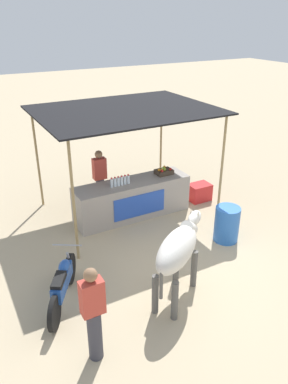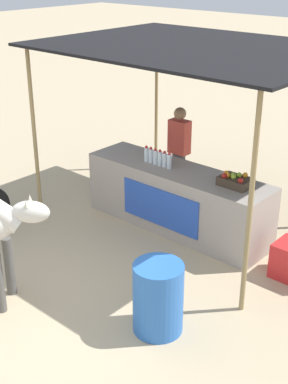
# 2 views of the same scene
# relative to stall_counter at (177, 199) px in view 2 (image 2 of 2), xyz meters

# --- Properties ---
(ground_plane) EXTENTS (60.00, 60.00, 0.00)m
(ground_plane) POSITION_rel_stall_counter_xyz_m (0.00, -2.20, -0.48)
(ground_plane) COLOR tan
(stall_counter) EXTENTS (3.00, 0.82, 0.96)m
(stall_counter) POSITION_rel_stall_counter_xyz_m (0.00, 0.00, 0.00)
(stall_counter) COLOR #9E9389
(stall_counter) RESTS_ON ground
(stall_awning) EXTENTS (4.20, 3.20, 2.73)m
(stall_awning) POSITION_rel_stall_counter_xyz_m (0.00, 0.30, 2.14)
(stall_awning) COLOR black
(stall_awning) RESTS_ON ground
(water_bottle_row) EXTENTS (0.52, 0.07, 0.25)m
(water_bottle_row) POSITION_rel_stall_counter_xyz_m (-0.35, -0.05, 0.59)
(water_bottle_row) COLOR silver
(water_bottle_row) RESTS_ON stall_counter
(fruit_crate) EXTENTS (0.44, 0.32, 0.18)m
(fruit_crate) POSITION_rel_stall_counter_xyz_m (0.97, 0.05, 0.55)
(fruit_crate) COLOR #3F3326
(fruit_crate) RESTS_ON stall_counter
(vendor_behind_counter) EXTENTS (0.34, 0.22, 1.65)m
(vendor_behind_counter) POSITION_rel_stall_counter_xyz_m (-0.56, 0.75, 0.37)
(vendor_behind_counter) COLOR #383842
(vendor_behind_counter) RESTS_ON ground
(water_barrel) EXTENTS (0.57, 0.57, 0.84)m
(water_barrel) POSITION_rel_stall_counter_xyz_m (1.37, -2.08, -0.06)
(water_barrel) COLOR blue
(water_barrel) RESTS_ON ground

